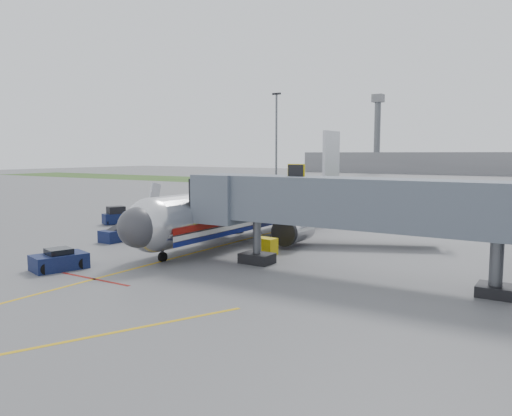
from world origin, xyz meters
The scene contains 16 objects.
ground centered at (0.00, 0.00, 0.00)m, with size 400.00×400.00×0.00m, color #565659.
grass_strip centered at (0.00, 90.00, 0.01)m, with size 300.00×25.00×0.01m, color #2D4C1E.
apron_markings centered at (0.00, -7.40, 0.00)m, with size 21.52×50.00×0.01m.
airliner centered at (0.00, 15.25, 2.65)m, with size 32.10×35.67×10.25m.
jet_bridge centered at (12.86, 5.00, 4.47)m, with size 25.30×4.00×6.90m.
light_mast_left centered at (-30.00, 70.00, 10.78)m, with size 2.00×0.44×20.40m.
distant_terminal centered at (-10.00, 170.00, 4.00)m, with size 120.00×14.00×8.00m, color slate.
control_tower centered at (-40.00, 165.00, 17.33)m, with size 4.00×4.00×30.00m.
pushback_tug centered at (-4.00, -3.50, 0.58)m, with size 2.90×3.79×1.40m.
baggage_tug centered at (-17.13, 13.22, 0.84)m, with size 2.39×3.06×1.91m.
baggage_cart_a centered at (-5.14, 12.79, 0.82)m, with size 1.80×1.80×1.60m.
baggage_cart_b centered at (-4.59, 15.98, 0.75)m, with size 1.55×1.55×1.47m.
baggage_cart_c centered at (-12.18, 11.18, 0.97)m, with size 2.29×2.29×1.90m.
belt_loader centered at (-8.88, 6.53, 0.59)m, with size 1.77×4.96×2.39m.
ground_power_cart centered at (4.91, 8.00, 0.61)m, with size 1.64×1.17×1.24m.
ramp_worker centered at (-3.00, 6.58, 0.96)m, with size 0.70×0.46×1.93m, color #B5C717.
Camera 1 is at (24.08, -23.73, 7.59)m, focal length 35.00 mm.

